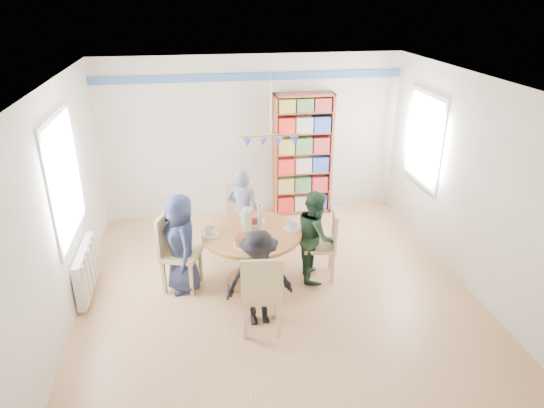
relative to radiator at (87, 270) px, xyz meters
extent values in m
plane|color=tan|center=(2.42, -0.30, -0.35)|extent=(5.00, 5.00, 0.00)
plane|color=white|center=(2.42, -0.30, 2.35)|extent=(5.00, 5.00, 0.00)
plane|color=white|center=(2.42, 2.20, 1.00)|extent=(5.00, 0.00, 5.00)
plane|color=white|center=(2.42, -2.80, 1.00)|extent=(5.00, 0.00, 5.00)
plane|color=white|center=(-0.08, -0.30, 1.00)|extent=(0.00, 5.00, 5.00)
plane|color=white|center=(4.92, -0.30, 1.00)|extent=(0.00, 5.00, 5.00)
cube|color=#32588B|center=(2.42, 2.18, 2.00)|extent=(5.00, 0.02, 0.12)
cube|color=white|center=(-0.07, 0.00, 1.25)|extent=(0.03, 1.32, 1.52)
cube|color=white|center=(-0.05, 0.00, 1.25)|extent=(0.01, 1.20, 1.40)
cube|color=white|center=(4.90, 1.00, 1.20)|extent=(0.03, 1.12, 1.42)
cube|color=white|center=(4.88, 1.00, 1.20)|extent=(0.01, 1.00, 1.30)
cylinder|color=gold|center=(2.42, 0.20, 1.98)|extent=(0.01, 0.01, 0.75)
cylinder|color=gold|center=(2.42, 0.20, 1.60)|extent=(0.80, 0.02, 0.02)
cone|color=#4051B3|center=(2.12, 0.20, 1.52)|extent=(0.11, 0.11, 0.10)
cone|color=#4051B3|center=(2.32, 0.20, 1.52)|extent=(0.11, 0.11, 0.10)
cone|color=#4051B3|center=(2.52, 0.20, 1.52)|extent=(0.11, 0.11, 0.10)
cone|color=#4051B3|center=(2.72, 0.20, 1.52)|extent=(0.11, 0.11, 0.10)
cube|color=silver|center=(0.00, 0.00, 0.00)|extent=(0.10, 1.00, 0.60)
cube|color=silver|center=(0.06, -0.40, 0.00)|extent=(0.02, 0.06, 0.56)
cube|color=silver|center=(0.06, -0.20, 0.00)|extent=(0.02, 0.06, 0.56)
cube|color=silver|center=(0.06, 0.00, 0.00)|extent=(0.02, 0.06, 0.56)
cube|color=silver|center=(0.06, 0.20, 0.00)|extent=(0.02, 0.06, 0.56)
cube|color=silver|center=(0.06, 0.40, 0.00)|extent=(0.02, 0.06, 0.56)
cylinder|color=#975A31|center=(2.12, -0.08, 0.37)|extent=(1.30, 1.30, 0.05)
cylinder|color=#975A31|center=(2.12, -0.08, 0.00)|extent=(0.16, 0.16, 0.70)
cylinder|color=#975A31|center=(2.12, -0.08, -0.33)|extent=(0.70, 0.70, 0.04)
cube|color=#D9C185|center=(1.20, -0.05, 0.14)|extent=(0.58, 0.58, 0.05)
cube|color=#D9C185|center=(1.01, 0.02, 0.41)|extent=(0.19, 0.45, 0.54)
cube|color=#D9C185|center=(1.31, -0.28, -0.12)|extent=(0.06, 0.06, 0.47)
cube|color=#D9C185|center=(1.44, 0.07, -0.12)|extent=(0.06, 0.06, 0.47)
cube|color=#D9C185|center=(0.96, -0.16, -0.12)|extent=(0.06, 0.06, 0.47)
cube|color=#D9C185|center=(1.09, 0.19, -0.12)|extent=(0.06, 0.06, 0.47)
cube|color=#D9C185|center=(3.04, -0.05, 0.10)|extent=(0.49, 0.49, 0.05)
cube|color=#D9C185|center=(3.23, -0.08, 0.35)|extent=(0.12, 0.42, 0.50)
cube|color=#D9C185|center=(2.91, 0.15, -0.13)|extent=(0.05, 0.05, 0.43)
cube|color=#D9C185|center=(2.84, -0.18, -0.13)|extent=(0.05, 0.05, 0.43)
cube|color=#D9C185|center=(3.24, 0.09, -0.13)|extent=(0.05, 0.05, 0.43)
cube|color=#D9C185|center=(3.18, -0.25, -0.13)|extent=(0.05, 0.05, 0.43)
cube|color=#D9C185|center=(2.10, 0.89, 0.12)|extent=(0.45, 0.45, 0.05)
cube|color=#D9C185|center=(2.09, 1.09, 0.38)|extent=(0.44, 0.06, 0.52)
cube|color=#D9C185|center=(1.93, 0.71, -0.13)|extent=(0.04, 0.04, 0.45)
cube|color=#D9C185|center=(2.28, 0.72, -0.13)|extent=(0.04, 0.04, 0.45)
cube|color=#D9C185|center=(1.92, 1.06, -0.13)|extent=(0.04, 0.04, 0.45)
cube|color=#D9C185|center=(2.27, 1.07, -0.13)|extent=(0.04, 0.04, 0.45)
cube|color=#D9C185|center=(2.10, -1.06, 0.14)|extent=(0.50, 0.50, 0.05)
cube|color=#D9C185|center=(2.08, -1.27, 0.41)|extent=(0.46, 0.09, 0.54)
cube|color=#D9C185|center=(2.31, -0.90, -0.12)|extent=(0.05, 0.05, 0.47)
cube|color=#D9C185|center=(1.94, -0.86, -0.12)|extent=(0.05, 0.05, 0.47)
cube|color=#D9C185|center=(2.27, -1.27, -0.12)|extent=(0.05, 0.05, 0.47)
cube|color=#D9C185|center=(1.90, -1.23, -0.12)|extent=(0.05, 0.05, 0.47)
imported|color=#1B213C|center=(1.22, -0.08, 0.32)|extent=(0.59, 0.74, 1.33)
imported|color=#18311E|center=(2.97, -0.07, 0.28)|extent=(0.55, 0.66, 1.26)
imported|color=gray|center=(2.10, 0.77, 0.31)|extent=(0.57, 0.47, 1.32)
imported|color=black|center=(2.10, -0.95, 0.25)|extent=(0.79, 0.47, 1.20)
cube|color=maroon|center=(2.78, 2.04, 0.69)|extent=(0.04, 0.30, 2.09)
cube|color=maroon|center=(3.74, 2.04, 0.69)|extent=(0.04, 0.30, 2.09)
cube|color=maroon|center=(3.26, 2.04, 1.72)|extent=(1.00, 0.30, 0.04)
cube|color=maroon|center=(3.26, 2.04, -0.32)|extent=(1.00, 0.30, 0.06)
cube|color=maroon|center=(3.26, 2.18, 0.69)|extent=(1.00, 0.02, 2.09)
cube|color=maroon|center=(3.26, 2.04, 0.05)|extent=(0.94, 0.28, 0.02)
cube|color=maroon|center=(3.26, 2.04, 0.40)|extent=(0.94, 0.28, 0.02)
cube|color=maroon|center=(3.26, 2.04, 0.74)|extent=(0.94, 0.28, 0.02)
cube|color=maroon|center=(3.26, 2.04, 1.09)|extent=(0.94, 0.28, 0.02)
cube|color=maroon|center=(3.26, 2.04, 1.44)|extent=(0.94, 0.28, 0.02)
cube|color=red|center=(2.96, 2.02, -0.16)|extent=(0.27, 0.22, 0.26)
cube|color=silver|center=(3.26, 2.02, -0.16)|extent=(0.27, 0.22, 0.26)
cube|color=#2A479A|center=(3.56, 2.02, -0.16)|extent=(0.27, 0.22, 0.26)
cube|color=#AB9D44|center=(2.96, 2.02, 0.19)|extent=(0.27, 0.22, 0.26)
cube|color=#416D3C|center=(3.26, 2.02, 0.19)|extent=(0.27, 0.22, 0.26)
cube|color=maroon|center=(3.56, 2.02, 0.19)|extent=(0.27, 0.22, 0.26)
cube|color=red|center=(2.96, 2.02, 0.54)|extent=(0.27, 0.22, 0.26)
cube|color=silver|center=(3.26, 2.02, 0.54)|extent=(0.27, 0.22, 0.26)
cube|color=#2A479A|center=(3.56, 2.02, 0.54)|extent=(0.27, 0.22, 0.26)
cube|color=#AB9D44|center=(2.96, 2.02, 0.89)|extent=(0.27, 0.22, 0.26)
cube|color=#416D3C|center=(3.26, 2.02, 0.89)|extent=(0.27, 0.22, 0.26)
cube|color=maroon|center=(3.56, 2.02, 0.89)|extent=(0.27, 0.22, 0.26)
cube|color=red|center=(2.96, 2.02, 1.23)|extent=(0.27, 0.22, 0.26)
cube|color=silver|center=(3.26, 2.02, 1.23)|extent=(0.27, 0.22, 0.26)
cube|color=#2A479A|center=(3.56, 2.02, 1.23)|extent=(0.27, 0.22, 0.26)
cube|color=#AB9D44|center=(2.96, 2.02, 1.56)|extent=(0.27, 0.22, 0.22)
cube|color=#416D3C|center=(3.26, 2.02, 1.56)|extent=(0.27, 0.22, 0.22)
cube|color=maroon|center=(3.56, 2.02, 1.56)|extent=(0.27, 0.22, 0.22)
cylinder|color=white|center=(2.06, 0.01, 0.53)|extent=(0.13, 0.13, 0.26)
sphere|color=white|center=(2.06, 0.01, 0.66)|extent=(0.10, 0.10, 0.10)
cylinder|color=silver|center=(2.25, 0.05, 0.55)|extent=(0.08, 0.08, 0.31)
cylinder|color=#4051B3|center=(2.25, 0.05, 0.72)|extent=(0.03, 0.03, 0.03)
cylinder|color=white|center=(2.17, 0.23, 0.41)|extent=(0.33, 0.33, 0.01)
cylinder|color=maroon|center=(2.17, 0.23, 0.46)|extent=(0.26, 0.26, 0.10)
cylinder|color=white|center=(2.01, -0.40, 0.41)|extent=(0.33, 0.33, 0.01)
cylinder|color=maroon|center=(2.01, -0.40, 0.46)|extent=(0.26, 0.26, 0.10)
cylinder|color=white|center=(1.60, -0.08, 0.41)|extent=(0.22, 0.22, 0.01)
imported|color=white|center=(1.60, -0.08, 0.45)|extent=(0.13, 0.13, 0.11)
cylinder|color=white|center=(2.64, -0.08, 0.41)|extent=(0.22, 0.22, 0.01)
imported|color=white|center=(2.64, -0.08, 0.45)|extent=(0.11, 0.11, 0.10)
cylinder|color=white|center=(2.12, 0.45, 0.41)|extent=(0.22, 0.22, 0.01)
imported|color=white|center=(2.12, 0.45, 0.45)|extent=(0.13, 0.13, 0.11)
cylinder|color=white|center=(2.12, -0.60, 0.41)|extent=(0.22, 0.22, 0.01)
imported|color=white|center=(2.12, -0.60, 0.45)|extent=(0.11, 0.11, 0.10)
camera|label=1|loc=(1.48, -5.62, 3.28)|focal=32.00mm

